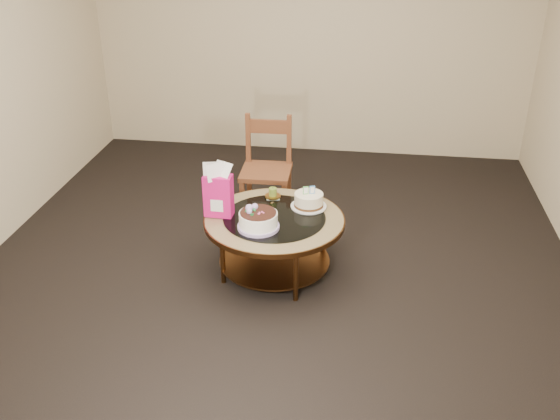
# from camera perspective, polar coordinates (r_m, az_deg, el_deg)

# --- Properties ---
(ground) EXTENTS (5.00, 5.00, 0.00)m
(ground) POSITION_cam_1_polar(r_m,az_deg,el_deg) (4.71, -0.50, -5.59)
(ground) COLOR black
(ground) RESTS_ON ground
(room_walls) EXTENTS (4.52, 5.02, 2.61)m
(room_walls) POSITION_cam_1_polar(r_m,az_deg,el_deg) (4.09, -0.59, 12.88)
(room_walls) COLOR #C0B091
(room_walls) RESTS_ON ground
(coffee_table) EXTENTS (1.02, 1.02, 0.46)m
(coffee_table) POSITION_cam_1_polar(r_m,az_deg,el_deg) (4.52, -0.52, -1.56)
(coffee_table) COLOR #593519
(coffee_table) RESTS_ON ground
(decorated_cake) EXTENTS (0.29, 0.29, 0.17)m
(decorated_cake) POSITION_cam_1_polar(r_m,az_deg,el_deg) (4.32, -2.02, -1.00)
(decorated_cake) COLOR #B59ADA
(decorated_cake) RESTS_ON coffee_table
(cream_cake) EXTENTS (0.27, 0.27, 0.17)m
(cream_cake) POSITION_cam_1_polar(r_m,az_deg,el_deg) (4.61, 2.64, 0.88)
(cream_cake) COLOR white
(cream_cake) RESTS_ON coffee_table
(gift_bag) EXTENTS (0.21, 0.15, 0.40)m
(gift_bag) POSITION_cam_1_polar(r_m,az_deg,el_deg) (4.45, -5.67, 1.83)
(gift_bag) COLOR #F1168C
(gift_bag) RESTS_ON coffee_table
(pillar_candle) EXTENTS (0.12, 0.12, 0.09)m
(pillar_candle) POSITION_cam_1_polar(r_m,az_deg,el_deg) (4.75, -0.66, 1.44)
(pillar_candle) COLOR #D5BF57
(pillar_candle) RESTS_ON coffee_table
(dining_chair) EXTENTS (0.42, 0.42, 0.89)m
(dining_chair) POSITION_cam_1_polar(r_m,az_deg,el_deg) (5.28, -1.24, 3.76)
(dining_chair) COLOR brown
(dining_chair) RESTS_ON ground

